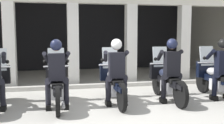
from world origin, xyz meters
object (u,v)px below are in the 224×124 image
at_px(motorcycle_left, 57,85).
at_px(motorcycle_center, 114,82).
at_px(police_officer_right, 171,65).
at_px(police_officer_center, 116,66).
at_px(motorcycle_right, 166,81).
at_px(police_officer_left, 57,68).
at_px(police_officer_far_right, 222,64).
at_px(motorcycle_far_right, 215,79).

relative_size(motorcycle_left, motorcycle_center, 1.00).
height_order(motorcycle_left, motorcycle_center, same).
bearing_deg(police_officer_right, police_officer_center, 172.15).
xyz_separation_m(motorcycle_center, motorcycle_right, (1.38, -0.03, 0.00)).
bearing_deg(motorcycle_center, motorcycle_left, 178.16).
bearing_deg(police_officer_right, motorcycle_center, 160.58).
distance_m(motorcycle_center, police_officer_right, 1.48).
relative_size(police_officer_left, motorcycle_right, 0.78).
bearing_deg(police_officer_far_right, motorcycle_right, 162.04).
bearing_deg(motorcycle_right, police_officer_left, 179.62).
height_order(police_officer_left, police_officer_center, same).
xyz_separation_m(motorcycle_left, police_officer_center, (1.38, -0.23, 0.44)).
distance_m(motorcycle_right, police_officer_far_right, 1.48).
xyz_separation_m(police_officer_center, motorcycle_far_right, (2.76, 0.24, -0.44)).
xyz_separation_m(motorcycle_center, police_officer_far_right, (2.76, -0.33, 0.44)).
relative_size(police_officer_right, motorcycle_far_right, 0.78).
relative_size(police_officer_left, police_officer_far_right, 1.00).
distance_m(motorcycle_center, motorcycle_right, 1.38).
bearing_deg(motorcycle_far_right, police_officer_far_right, -95.78).
xyz_separation_m(police_officer_left, police_officer_right, (2.76, 0.02, 0.00)).
height_order(police_officer_left, police_officer_right, same).
bearing_deg(motorcycle_center, police_officer_center, -94.19).
height_order(motorcycle_center, police_officer_center, police_officer_center).
xyz_separation_m(motorcycle_right, police_officer_far_right, (1.38, -0.30, 0.44)).
xyz_separation_m(motorcycle_left, police_officer_right, (2.76, -0.26, 0.44)).
height_order(motorcycle_right, police_officer_right, police_officer_right).
height_order(police_officer_center, police_officer_far_right, same).
distance_m(police_officer_center, police_officer_far_right, 2.76).
bearing_deg(police_officer_far_right, motorcycle_far_right, 84.22).
xyz_separation_m(police_officer_left, police_officer_center, (1.38, 0.05, 0.00)).
bearing_deg(motorcycle_left, motorcycle_far_right, -0.54).
bearing_deg(motorcycle_left, police_officer_left, -90.83).
relative_size(motorcycle_left, motorcycle_right, 1.00).
distance_m(motorcycle_center, police_officer_center, 0.52).
bearing_deg(motorcycle_center, police_officer_left, -170.34).
relative_size(motorcycle_center, police_officer_far_right, 1.29).
xyz_separation_m(motorcycle_center, police_officer_center, (-0.00, -0.28, 0.44)).
relative_size(police_officer_left, motorcycle_far_right, 0.78).
bearing_deg(motorcycle_right, police_officer_far_right, -19.16).
distance_m(police_officer_left, motorcycle_right, 2.81).
xyz_separation_m(motorcycle_left, police_officer_far_right, (4.14, -0.28, 0.44)).
bearing_deg(motorcycle_right, motorcycle_far_right, -7.58).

